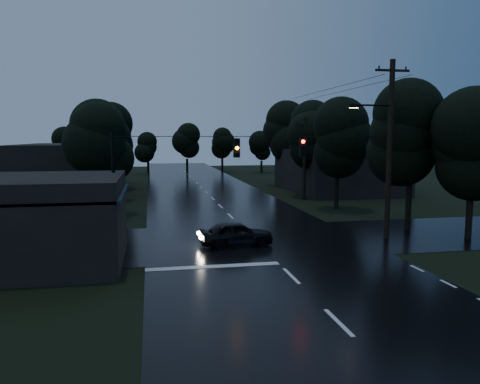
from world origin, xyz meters
name	(u,v)px	position (x,y,z in m)	size (l,w,h in m)	color
ground	(338,323)	(0.00, 0.00, 0.00)	(160.00, 160.00, 0.00)	black
main_road	(213,199)	(0.00, 30.00, 0.00)	(12.00, 120.00, 0.02)	black
cross_street	(254,240)	(0.00, 12.00, 0.00)	(60.00, 9.00, 0.02)	black
building_far_right	(337,170)	(14.00, 34.00, 2.20)	(10.00, 14.00, 4.40)	black
building_far_left	(72,167)	(-14.00, 40.00, 2.50)	(10.00, 16.00, 5.00)	black
utility_pole_main	(388,146)	(7.41, 11.00, 5.26)	(3.50, 0.30, 10.00)	black
utility_pole_far	(305,158)	(8.30, 28.00, 3.88)	(2.00, 0.30, 7.50)	black
anchor_pole_left	(114,192)	(-7.50, 11.00, 3.00)	(0.18, 0.18, 6.00)	black
span_signals	(269,147)	(0.56, 10.99, 5.24)	(15.00, 0.37, 1.12)	black
tree_corner_near	(411,133)	(10.00, 13.00, 5.99)	(4.48, 4.48, 9.44)	black
tree_corner_far	(473,147)	(12.00, 10.00, 5.24)	(3.92, 3.92, 8.26)	black
tree_left_a	(103,144)	(-9.00, 22.00, 5.24)	(3.92, 3.92, 8.26)	black
tree_left_b	(105,139)	(-9.60, 30.00, 5.62)	(4.20, 4.20, 8.85)	black
tree_left_c	(107,135)	(-10.20, 40.00, 5.99)	(4.48, 4.48, 9.44)	black
tree_right_a	(338,139)	(9.00, 22.00, 5.62)	(4.20, 4.20, 8.85)	black
tree_right_b	(311,135)	(9.60, 30.00, 5.99)	(4.48, 4.48, 9.44)	black
tree_right_c	(287,132)	(10.20, 40.00, 6.37)	(4.76, 4.76, 10.03)	black
car	(236,234)	(-1.26, 10.82, 0.66)	(1.57, 3.90, 1.33)	black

